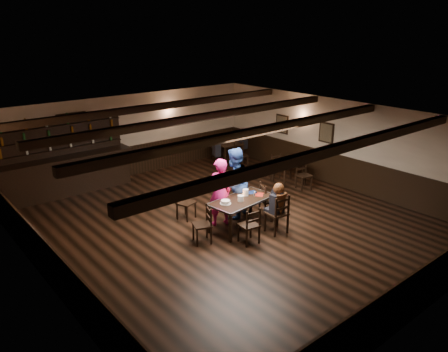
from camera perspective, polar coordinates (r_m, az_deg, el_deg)
ground at (r=11.25m, az=0.49°, el=-6.18°), size 10.00×10.00×0.00m
room_shell at (r=10.65m, az=0.42°, el=2.41°), size 9.02×10.02×2.71m
dining_table at (r=10.79m, az=2.31°, el=-3.39°), size 1.78×1.03×0.75m
chair_near_left at (r=10.04m, az=3.54°, el=-6.20°), size 0.46×0.45×0.89m
chair_near_right at (r=10.57m, az=7.22°, el=-4.61°), size 0.51×0.49×1.00m
chair_end_left at (r=10.14m, az=-2.49°, el=-5.95°), size 0.51×0.53×0.88m
chair_end_right at (r=11.43m, az=5.52°, el=-2.82°), size 0.56×0.57×0.95m
chair_far_pushed at (r=11.40m, az=-5.28°, el=-3.09°), size 0.51×0.49×0.88m
woman_pink at (r=10.86m, az=-0.57°, el=-2.12°), size 0.74×0.60×1.74m
man_blue at (r=11.26m, az=1.33°, el=-0.97°), size 1.11×0.99×1.88m
seated_person at (r=10.52m, az=7.05°, el=-3.18°), size 0.35×0.52×0.85m
cake at (r=10.48m, az=0.19°, el=-3.43°), size 0.27×0.27×0.09m
plate_stack_a at (r=10.62m, az=2.19°, el=-2.92°), size 0.15×0.15×0.14m
plate_stack_b at (r=10.96m, az=2.84°, el=-2.14°), size 0.14×0.14×0.17m
tea_light at (r=10.89m, az=1.94°, el=-2.63°), size 0.05×0.05×0.06m
salt_shaker at (r=10.99m, az=4.01°, el=-2.32°), size 0.04×0.04×0.10m
pepper_shaker at (r=10.94m, az=4.03°, el=-2.43°), size 0.04×0.04×0.09m
drink_glass at (r=11.05m, az=2.86°, el=-2.10°), size 0.08×0.08×0.12m
menu_red at (r=11.07m, az=4.62°, el=-2.42°), size 0.35×0.33×0.00m
menu_blue at (r=11.19m, az=3.47°, el=-2.15°), size 0.37×0.31×0.00m
bar_counter at (r=13.80m, az=-19.95°, el=0.76°), size 4.00×0.70×2.20m
back_table_a at (r=13.94m, az=8.41°, el=1.58°), size 0.99×0.99×0.75m
back_table_b at (r=15.84m, az=0.63°, el=3.94°), size 0.96×0.96×0.75m
bg_patron_left at (r=15.19m, az=-0.98°, el=3.94°), size 0.31×0.39×0.71m
bg_patron_right at (r=16.14m, az=2.44°, el=4.92°), size 0.23×0.37×0.75m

